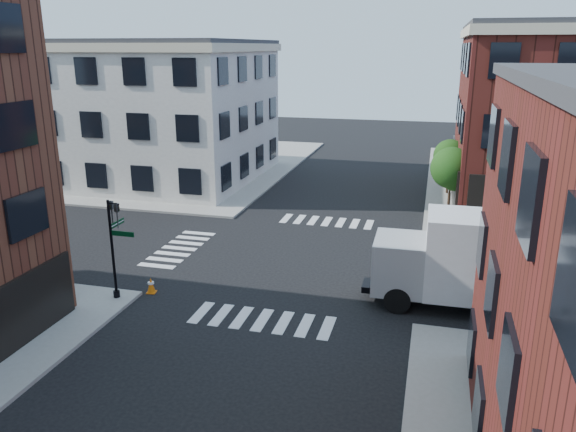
{
  "coord_description": "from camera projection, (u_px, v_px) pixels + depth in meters",
  "views": [
    {
      "loc": [
        6.31,
        -26.85,
        10.79
      ],
      "look_at": [
        -0.63,
        -0.41,
        2.5
      ],
      "focal_mm": 35.0,
      "sensor_mm": 36.0,
      "label": 1
    }
  ],
  "objects": [
    {
      "name": "ground",
      "position": [
        302.0,
        260.0,
        29.52
      ],
      "size": [
        120.0,
        120.0,
        0.0
      ],
      "primitive_type": "plane",
      "color": "black",
      "rests_on": "ground"
    },
    {
      "name": "sidewalk_nw",
      "position": [
        140.0,
        162.0,
        54.04
      ],
      "size": [
        30.0,
        30.0,
        0.15
      ],
      "primitive_type": "cube",
      "color": "gray",
      "rests_on": "ground"
    },
    {
      "name": "building_nw",
      "position": [
        127.0,
        112.0,
        47.35
      ],
      "size": [
        22.0,
        16.0,
        11.0
      ],
      "primitive_type": "cube",
      "color": "beige",
      "rests_on": "ground"
    },
    {
      "name": "tree_near",
      "position": [
        452.0,
        170.0,
        36.0
      ],
      "size": [
        2.69,
        2.69,
        4.49
      ],
      "color": "black",
      "rests_on": "ground"
    },
    {
      "name": "tree_far",
      "position": [
        451.0,
        157.0,
        41.63
      ],
      "size": [
        2.43,
        2.43,
        4.07
      ],
      "color": "black",
      "rests_on": "ground"
    },
    {
      "name": "signal_pole",
      "position": [
        115.0,
        238.0,
        24.14
      ],
      "size": [
        1.29,
        1.24,
        4.6
      ],
      "color": "black",
      "rests_on": "ground"
    },
    {
      "name": "box_truck",
      "position": [
        486.0,
        262.0,
        23.42
      ],
      "size": [
        9.2,
        2.95,
        4.14
      ],
      "rotation": [
        0.0,
        0.0,
        0.01
      ],
      "color": "silver",
      "rests_on": "ground"
    },
    {
      "name": "traffic_cone",
      "position": [
        151.0,
        285.0,
        25.52
      ],
      "size": [
        0.46,
        0.46,
        0.74
      ],
      "rotation": [
        0.0,
        0.0,
        0.15
      ],
      "color": "orange",
      "rests_on": "ground"
    }
  ]
}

